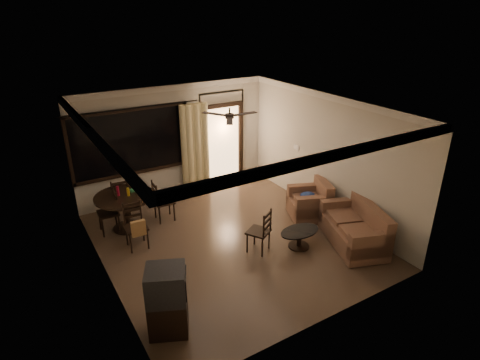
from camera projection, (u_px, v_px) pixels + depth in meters
ground at (231, 240)px, 8.37m from camera, size 5.50×5.50×0.00m
room_shell at (214, 131)px, 9.30m from camera, size 5.50×6.70×5.50m
dining_table at (125, 203)px, 8.59m from camera, size 1.26×1.26×1.01m
dining_chair_west at (110, 220)px, 8.59m from camera, size 0.44×0.44×0.95m
dining_chair_east at (164, 208)px, 9.08m from camera, size 0.44×0.44×0.95m
dining_chair_south at (137, 234)px, 8.02m from camera, size 0.44×0.50×0.95m
dining_chair_north at (120, 204)px, 9.27m from camera, size 0.44×0.44×0.95m
tv_cabinet at (167, 300)px, 5.85m from camera, size 0.73×0.71×1.09m
sofa at (356, 229)px, 8.12m from camera, size 1.36×1.80×0.86m
armchair at (311, 203)px, 9.18m from camera, size 1.10×1.10×0.85m
coffee_table at (299, 236)px, 8.04m from camera, size 0.86×0.52×0.38m
side_chair at (259, 239)px, 7.91m from camera, size 0.55×0.55×0.91m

